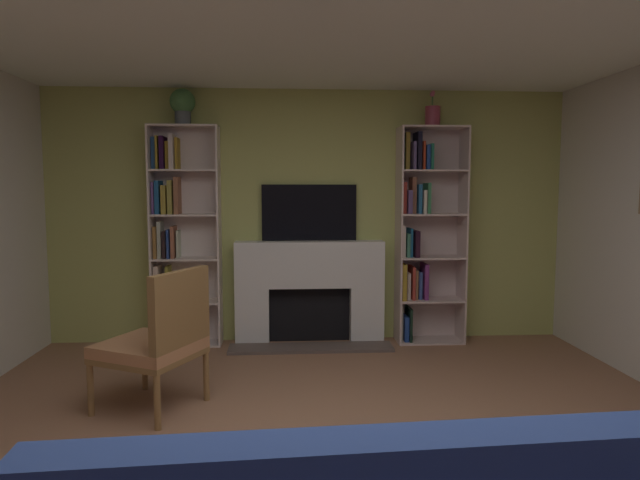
{
  "coord_description": "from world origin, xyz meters",
  "views": [
    {
      "loc": [
        -0.23,
        -2.54,
        1.55
      ],
      "look_at": [
        0.0,
        1.2,
        1.2
      ],
      "focal_mm": 30.57,
      "sensor_mm": 36.0,
      "label": 1
    }
  ],
  "objects_px": {
    "potted_plant": "(183,104)",
    "bookshelf_left": "(178,239)",
    "vase_with_flowers": "(433,116)",
    "armchair": "(159,340)",
    "fireplace": "(310,289)",
    "tv": "(309,213)",
    "bookshelf_right": "(422,233)"
  },
  "relations": [
    {
      "from": "potted_plant",
      "to": "bookshelf_left",
      "type": "bearing_deg",
      "value": 148.37
    },
    {
      "from": "vase_with_flowers",
      "to": "armchair",
      "type": "relative_size",
      "value": 0.35
    },
    {
      "from": "armchair",
      "to": "potted_plant",
      "type": "bearing_deg",
      "value": 93.36
    },
    {
      "from": "potted_plant",
      "to": "fireplace",
      "type": "bearing_deg",
      "value": 1.53
    },
    {
      "from": "tv",
      "to": "potted_plant",
      "type": "relative_size",
      "value": 2.78
    },
    {
      "from": "vase_with_flowers",
      "to": "armchair",
      "type": "height_order",
      "value": "vase_with_flowers"
    },
    {
      "from": "fireplace",
      "to": "bookshelf_left",
      "type": "distance_m",
      "value": 1.4
    },
    {
      "from": "potted_plant",
      "to": "armchair",
      "type": "distance_m",
      "value": 2.46
    },
    {
      "from": "fireplace",
      "to": "vase_with_flowers",
      "type": "relative_size",
      "value": 4.55
    },
    {
      "from": "fireplace",
      "to": "armchair",
      "type": "height_order",
      "value": "fireplace"
    },
    {
      "from": "fireplace",
      "to": "armchair",
      "type": "relative_size",
      "value": 1.59
    },
    {
      "from": "vase_with_flowers",
      "to": "armchair",
      "type": "distance_m",
      "value": 3.35
    },
    {
      "from": "fireplace",
      "to": "tv",
      "type": "distance_m",
      "value": 0.77
    },
    {
      "from": "bookshelf_left",
      "to": "bookshelf_right",
      "type": "distance_m",
      "value": 2.44
    },
    {
      "from": "tv",
      "to": "bookshelf_left",
      "type": "relative_size",
      "value": 0.44
    },
    {
      "from": "fireplace",
      "to": "vase_with_flowers",
      "type": "height_order",
      "value": "vase_with_flowers"
    },
    {
      "from": "potted_plant",
      "to": "armchair",
      "type": "xyz_separation_m",
      "value": [
        0.09,
        -1.61,
        -1.86
      ]
    },
    {
      "from": "potted_plant",
      "to": "tv",
      "type": "bearing_deg",
      "value": 5.63
    },
    {
      "from": "tv",
      "to": "fireplace",
      "type": "bearing_deg",
      "value": -90.0
    },
    {
      "from": "potted_plant",
      "to": "armchair",
      "type": "bearing_deg",
      "value": -86.64
    },
    {
      "from": "tv",
      "to": "potted_plant",
      "type": "bearing_deg",
      "value": -174.37
    },
    {
      "from": "tv",
      "to": "vase_with_flowers",
      "type": "relative_size",
      "value": 2.73
    },
    {
      "from": "fireplace",
      "to": "bookshelf_left",
      "type": "relative_size",
      "value": 0.73
    },
    {
      "from": "tv",
      "to": "potted_plant",
      "type": "xyz_separation_m",
      "value": [
        -1.22,
        -0.12,
        1.05
      ]
    },
    {
      "from": "fireplace",
      "to": "bookshelf_right",
      "type": "relative_size",
      "value": 0.73
    },
    {
      "from": "bookshelf_right",
      "to": "vase_with_flowers",
      "type": "relative_size",
      "value": 6.19
    },
    {
      "from": "bookshelf_right",
      "to": "armchair",
      "type": "relative_size",
      "value": 2.16
    },
    {
      "from": "fireplace",
      "to": "vase_with_flowers",
      "type": "xyz_separation_m",
      "value": [
        1.22,
        -0.03,
        1.73
      ]
    },
    {
      "from": "vase_with_flowers",
      "to": "tv",
      "type": "bearing_deg",
      "value": 174.37
    },
    {
      "from": "potted_plant",
      "to": "vase_with_flowers",
      "type": "height_order",
      "value": "vase_with_flowers"
    },
    {
      "from": "tv",
      "to": "vase_with_flowers",
      "type": "height_order",
      "value": "vase_with_flowers"
    },
    {
      "from": "fireplace",
      "to": "armchair",
      "type": "xyz_separation_m",
      "value": [
        -1.12,
        -1.64,
        -0.04
      ]
    }
  ]
}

